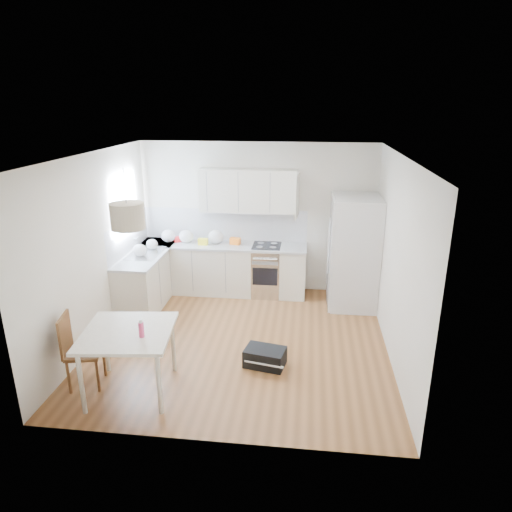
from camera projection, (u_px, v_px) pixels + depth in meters
The scene contains 29 objects.
floor at pixel (241, 341), 6.73m from camera, with size 4.20×4.20×0.00m, color brown.
ceiling at pixel (239, 155), 5.85m from camera, with size 4.20×4.20×0.00m, color white.
wall_back at pixel (258, 218), 8.26m from camera, with size 4.20×4.20×0.00m, color silver.
wall_left at pixel (95, 249), 6.52m from camera, with size 4.20×4.20×0.00m, color silver.
wall_right at pixel (396, 261), 6.06m from camera, with size 4.20×4.20×0.00m, color silver.
window_glassblock at pixel (125, 205), 7.47m from camera, with size 0.02×1.00×1.00m, color #BFE0F9.
cabinets_back at pixel (223, 269), 8.34m from camera, with size 3.00×0.60×0.88m, color silver.
cabinets_left at pixel (149, 278), 7.91m from camera, with size 0.60×1.80×0.88m, color silver.
counter_back at pixel (223, 245), 8.19m from camera, with size 3.02×0.64×0.04m, color silver.
counter_left at pixel (147, 253), 7.76m from camera, with size 0.64×1.82×0.04m, color silver.
backsplash_back at pixel (225, 224), 8.37m from camera, with size 3.00×0.01×0.58m, color white.
backsplash_left at pixel (128, 235), 7.70m from camera, with size 0.01×1.80×0.58m, color white.
upper_cabinets at pixel (248, 191), 7.96m from camera, with size 1.70×0.32×0.75m, color silver.
range_oven at pixel (267, 271), 8.25m from camera, with size 0.50×0.61×0.88m, color silver, non-canonical shape.
sink at pixel (146, 253), 7.71m from camera, with size 0.50×0.80×0.16m, color silver, non-canonical shape.
refrigerator at pixel (355, 252), 7.69m from camera, with size 0.90×0.95×1.89m, color silver, non-canonical shape.
dining_table at pixel (128, 338), 5.36m from camera, with size 1.14×1.14×0.81m.
dining_chair at pixel (84, 351), 5.56m from camera, with size 0.40×0.40×0.95m, color #533318, non-canonical shape.
drink_bottle at pixel (141, 328), 5.17m from camera, with size 0.06×0.06×0.22m, color #D53B6B.
gym_bag at pixel (265, 357), 6.09m from camera, with size 0.53×0.34×0.24m, color black.
pendant_lamp at pixel (127, 216), 4.94m from camera, with size 0.37×0.37×0.29m, color #BDA991.
grocery_bag_a at pixel (168, 236), 8.27m from camera, with size 0.26×0.22×0.23m, color white.
grocery_bag_b at pixel (186, 236), 8.24m from camera, with size 0.26×0.22×0.24m, color white.
grocery_bag_c at pixel (216, 237), 8.19m from camera, with size 0.28×0.24×0.25m, color white.
grocery_bag_d at pixel (152, 244), 7.89m from camera, with size 0.20×0.17×0.18m, color white.
grocery_bag_e at pixel (140, 250), 7.54m from camera, with size 0.23×0.19×0.20m, color white.
snack_orange at pixel (235, 241), 8.17m from camera, with size 0.18×0.11×0.12m, color orange.
snack_yellow at pixel (203, 242), 8.14m from camera, with size 0.17×0.10×0.11m, color yellow.
snack_red at pixel (178, 239), 8.31m from camera, with size 0.15×0.09×0.10m, color red.
Camera 1 is at (0.91, -5.89, 3.37)m, focal length 32.00 mm.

